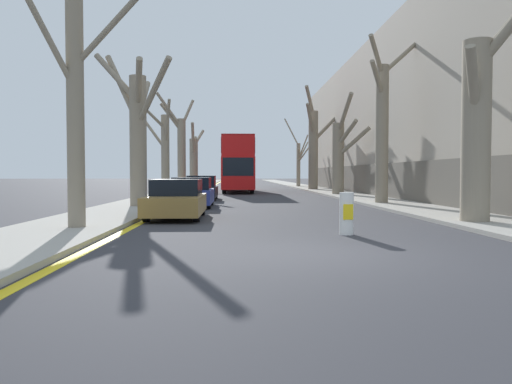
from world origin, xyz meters
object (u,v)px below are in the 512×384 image
street_tree_left_4 (194,160)px  street_tree_right_3 (314,146)px  street_tree_left_1 (137,129)px  street_tree_right_1 (383,126)px  parked_car_1 (192,193)px  street_tree_left_0 (77,91)px  street_tree_right_4 (299,160)px  street_tree_left_2 (164,152)px  double_decker_bus (238,162)px  street_tree_right_2 (340,154)px  parked_car_0 (177,200)px  traffic_bollard (347,213)px  street_tree_right_0 (480,118)px  parked_car_2 (201,188)px  street_tree_left_3 (181,150)px

street_tree_left_4 → street_tree_right_3: 11.42m
street_tree_left_1 → street_tree_right_1: (11.43, 2.03, 0.36)m
street_tree_right_1 → parked_car_1: (-9.16, -1.15, -3.19)m
street_tree_left_0 → street_tree_right_4: size_ratio=1.10×
street_tree_left_0 → street_tree_right_4: bearing=75.4°
street_tree_left_2 → double_decker_bus: (4.48, 11.47, -0.35)m
parked_car_1 → street_tree_left_2: bearing=107.3°
street_tree_right_2 → street_tree_right_3: street_tree_right_3 is taller
street_tree_right_4 → street_tree_right_2: bearing=-89.7°
street_tree_right_2 → parked_car_0: street_tree_right_2 is taller
street_tree_left_2 → street_tree_left_4: (0.32, 17.58, 0.02)m
street_tree_left_0 → street_tree_left_1: (-0.19, 8.82, -0.18)m
parked_car_0 → traffic_bollard: parked_car_0 is taller
street_tree_right_0 → parked_car_1: bearing=137.3°
parked_car_0 → parked_car_2: 12.23m
parked_car_2 → street_tree_left_2: bearing=156.1°
street_tree_right_3 → parked_car_1: bearing=-111.8°
parked_car_2 → traffic_bollard: parked_car_2 is taller
street_tree_right_4 → parked_car_0: (-9.10, -38.98, -2.41)m
street_tree_right_2 → double_decker_bus: bearing=133.6°
street_tree_left_3 → double_decker_bus: bearing=33.3°
street_tree_left_4 → street_tree_right_4: 13.76m
street_tree_left_2 → street_tree_right_1: size_ratio=0.68×
street_tree_left_2 → parked_car_1: 8.08m
parked_car_1 → traffic_bollard: parked_car_1 is taller
street_tree_left_1 → street_tree_right_1: size_ratio=0.81×
street_tree_right_1 → parked_car_0: street_tree_right_1 is taller
street_tree_left_3 → street_tree_right_3: size_ratio=0.82×
street_tree_left_3 → street_tree_left_0: bearing=-89.6°
street_tree_left_3 → street_tree_left_4: (0.27, 9.02, -0.51)m
street_tree_right_1 → parked_car_1: size_ratio=2.09×
parked_car_0 → traffic_bollard: (4.78, -4.77, -0.11)m
street_tree_left_0 → street_tree_right_4: (11.18, 42.85, -0.61)m
street_tree_right_1 → street_tree_left_0: bearing=-136.0°
double_decker_bus → parked_car_0: bearing=-95.0°
street_tree_left_2 → street_tree_right_4: (11.41, 25.73, 0.19)m
street_tree_left_3 → street_tree_right_0: size_ratio=1.05×
street_tree_left_1 → street_tree_left_3: bearing=89.9°
parked_car_1 → parked_car_2: 6.41m
street_tree_left_1 → street_tree_right_3: bearing=64.3°
street_tree_left_0 → street_tree_left_3: street_tree_left_0 is taller
street_tree_right_3 → double_decker_bus: size_ratio=0.81×
double_decker_bus → street_tree_left_2: bearing=-111.3°
parked_car_2 → traffic_bollard: bearing=-74.3°
street_tree_left_2 → double_decker_bus: 12.32m
street_tree_left_4 → street_tree_right_4: size_ratio=0.80×
street_tree_right_0 → double_decker_bus: bearing=104.4°
street_tree_right_4 → street_tree_left_0: bearing=-104.6°
street_tree_right_2 → street_tree_left_4: bearing=129.7°
double_decker_bus → street_tree_right_3: bearing=29.4°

